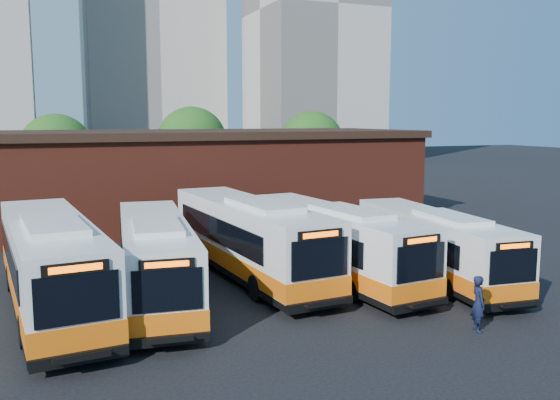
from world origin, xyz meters
name	(u,v)px	position (x,y,z in m)	size (l,w,h in m)	color
ground	(337,296)	(0.00, 0.00, 0.00)	(220.00, 220.00, 0.00)	black
bus_farwest	(51,267)	(-10.88, 2.41, 1.66)	(4.08, 13.62, 3.66)	white
bus_west	(155,261)	(-6.96, 2.41, 1.53)	(3.83, 12.55, 3.37)	white
bus_midwest	(249,241)	(-2.36, 4.30, 1.66)	(3.90, 13.60, 3.66)	white
bus_mideast	(331,245)	(0.97, 2.53, 1.55)	(3.91, 12.68, 3.41)	white
bus_east	(433,247)	(5.30, 0.88, 1.43)	(3.40, 11.67, 3.14)	white
transit_worker	(478,304)	(2.62, -5.40, 0.98)	(0.71, 0.47, 1.95)	black
depot_building	(210,175)	(0.00, 20.00, 3.26)	(28.60, 12.60, 6.40)	maroon
tree_west	(57,150)	(-10.00, 32.00, 4.64)	(6.00, 6.00, 7.65)	#382314
tree_mid	(192,142)	(2.00, 34.00, 5.08)	(6.56, 6.56, 8.36)	#382314
tree_east	(312,144)	(13.00, 31.00, 4.83)	(6.24, 6.24, 7.96)	#382314
tower_right	(313,11)	(30.00, 68.00, 24.34)	(18.00, 18.00, 49.20)	beige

